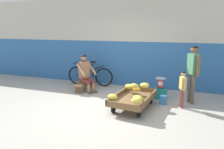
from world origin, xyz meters
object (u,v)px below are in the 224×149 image
low_bench (85,84)px  customer_adult (193,68)px  banana_cart (133,99)px  customer_child (183,86)px  weighing_scale (161,83)px  shopping_bag (163,100)px  bicycle_near_left (90,75)px  plastic_crate (160,93)px  vendor_seated (86,73)px

low_bench → customer_adult: 3.34m
banana_cart → customer_child: bearing=20.4°
low_bench → customer_child: 3.12m
weighing_scale → shopping_bag: size_ratio=1.25×
banana_cart → customer_adult: (1.36, 0.87, 0.71)m
bicycle_near_left → weighing_scale: bearing=-13.8°
plastic_crate → vendor_seated: bearing=179.8°
customer_adult → shopping_bag: bearing=-152.4°
banana_cart → customer_adult: size_ratio=0.99×
low_bench → shopping_bag: low_bench is taller
low_bench → bicycle_near_left: 0.58m
customer_child → vendor_seated: bearing=169.0°
bicycle_near_left → shopping_bag: bearing=-22.6°
bicycle_near_left → customer_child: 3.33m
banana_cart → customer_child: customer_child is taller
banana_cart → plastic_crate: bearing=61.4°
vendor_seated → customer_adult: size_ratio=0.75×
vendor_seated → customer_adult: bearing=-2.3°
vendor_seated → bicycle_near_left: vendor_seated is taller
weighing_scale → bicycle_near_left: (-2.50, 0.61, -0.10)m
customer_adult → customer_child: customer_adult is taller
plastic_crate → weighing_scale: weighing_scale is taller
banana_cart → shopping_bag: bearing=37.2°
bicycle_near_left → customer_adult: bearing=-12.5°
bicycle_near_left → shopping_bag: size_ratio=6.92×
bicycle_near_left → shopping_bag: (2.63, -1.09, -0.23)m
low_bench → vendor_seated: (0.07, -0.05, 0.37)m
plastic_crate → shopping_bag: 0.50m
bicycle_near_left → customer_adult: (3.32, -0.73, 0.60)m
weighing_scale → customer_adult: 0.97m
banana_cart → shopping_bag: size_ratio=6.33×
bicycle_near_left → customer_adult: 3.45m
vendor_seated → shopping_bag: 2.58m
low_bench → vendor_seated: 0.38m
shopping_bag → customer_adult: bearing=27.6°
vendor_seated → customer_child: (2.96, -0.58, 0.01)m
vendor_seated → plastic_crate: size_ratio=3.17×
vendor_seated → weighing_scale: vendor_seated is taller
weighing_scale → customer_child: size_ratio=0.32×
plastic_crate → customer_adult: size_ratio=0.24×
customer_child → shopping_bag: bearing=169.5°
plastic_crate → customer_adult: bearing=-8.5°
bicycle_near_left → vendor_seated: bearing=-77.0°
customer_adult → shopping_bag: customer_adult is taller
low_bench → weighing_scale: bearing=-1.3°
bicycle_near_left → customer_adult: size_ratio=1.09×
banana_cart → plastic_crate: (0.54, 0.99, -0.09)m
banana_cart → plastic_crate: 1.14m
low_bench → bicycle_near_left: size_ratio=0.67×
vendor_seated → weighing_scale: size_ratio=3.80×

